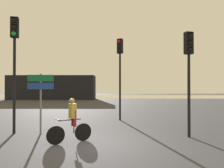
{
  "coord_description": "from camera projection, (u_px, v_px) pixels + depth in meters",
  "views": [
    {
      "loc": [
        0.62,
        -7.63,
        2.02
      ],
      "look_at": [
        0.5,
        5.0,
        2.2
      ],
      "focal_mm": 35.0,
      "sensor_mm": 36.0,
      "label": 1
    }
  ],
  "objects": [
    {
      "name": "ground_plane",
      "position": [
        96.0,
        145.0,
        7.61
      ],
      "size": [
        120.0,
        120.0,
        0.0
      ],
      "primitive_type": "plane",
      "color": "#333338"
    },
    {
      "name": "water_strip",
      "position": [
        111.0,
        97.0,
        46.28
      ],
      "size": [
        80.0,
        16.0,
        0.01
      ],
      "primitive_type": "cube",
      "color": "#9E937F",
      "rests_on": "ground"
    },
    {
      "name": "distant_building",
      "position": [
        53.0,
        87.0,
        36.4
      ],
      "size": [
        14.08,
        4.0,
        3.92
      ],
      "primitive_type": "cube",
      "color": "black",
      "rests_on": "ground"
    },
    {
      "name": "traffic_light_near_right",
      "position": [
        189.0,
        64.0,
        8.86
      ],
      "size": [
        0.37,
        0.39,
        4.26
      ],
      "rotation": [
        0.0,
        0.0,
        3.4
      ],
      "color": "black",
      "rests_on": "ground"
    },
    {
      "name": "traffic_light_near_left",
      "position": [
        14.0,
        53.0,
        9.53
      ],
      "size": [
        0.36,
        0.37,
        5.09
      ],
      "rotation": [
        0.0,
        0.0,
        3.31
      ],
      "color": "black",
      "rests_on": "ground"
    },
    {
      "name": "traffic_light_center",
      "position": [
        120.0,
        64.0,
        13.39
      ],
      "size": [
        0.4,
        0.42,
        4.99
      ],
      "rotation": [
        0.0,
        0.0,
        2.57
      ],
      "color": "black",
      "rests_on": "ground"
    },
    {
      "name": "direction_sign_post",
      "position": [
        41.0,
        92.0,
        9.4
      ],
      "size": [
        1.1,
        0.17,
        2.6
      ],
      "rotation": [
        0.0,
        0.0,
        3.24
      ],
      "color": "slate",
      "rests_on": "ground"
    },
    {
      "name": "cyclist",
      "position": [
        72.0,
        120.0,
        7.95
      ],
      "size": [
        1.46,
        0.96,
        1.62
      ],
      "rotation": [
        0.0,
        0.0,
        2.14
      ],
      "color": "black",
      "rests_on": "ground"
    }
  ]
}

